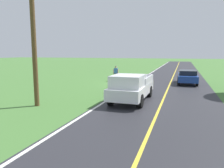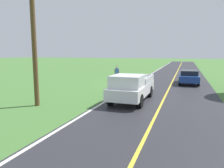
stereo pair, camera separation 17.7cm
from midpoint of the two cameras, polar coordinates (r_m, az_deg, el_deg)
name	(u,v)px [view 2 (the right image)]	position (r m, az deg, el deg)	size (l,w,h in m)	color
ground_plane	(127,83)	(22.62, 4.23, 0.21)	(200.00, 200.00, 0.00)	#427033
road_surface	(171,85)	(21.93, 15.51, -0.32)	(7.48, 120.00, 0.00)	#28282D
lane_edge_line	(135,84)	(22.41, 6.39, 0.12)	(0.16, 117.60, 0.00)	silver
lane_centre_line	(171,85)	(21.93, 15.51, -0.31)	(0.14, 117.60, 0.00)	gold
hitchhiker_walking	(117,72)	(24.07, 1.58, 3.07)	(0.62, 0.51, 1.75)	#4C473D
suitcase_carried	(113,79)	(24.19, 0.57, 1.32)	(0.20, 0.46, 0.46)	#384C56
pickup_truck_passing	(131,87)	(14.09, 5.47, -0.77)	(2.16, 5.43, 1.82)	silver
sedan_near_oncoming	(189,77)	(23.38, 19.92, 1.87)	(2.00, 4.44, 1.41)	navy
utility_pole_roadside	(34,39)	(13.51, -19.67, 11.16)	(0.28, 0.28, 7.93)	brown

